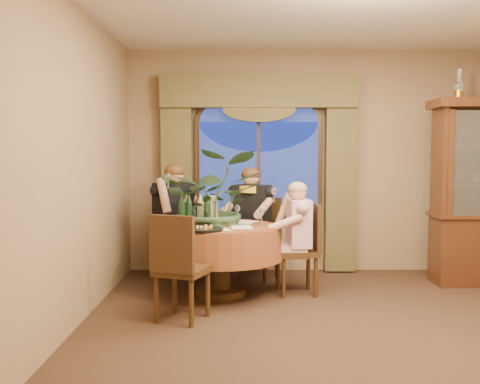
{
  "coord_description": "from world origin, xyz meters",
  "views": [
    {
      "loc": [
        -0.85,
        -4.33,
        1.49
      ],
      "look_at": [
        -0.84,
        1.23,
        1.1
      ],
      "focal_mm": 40.0,
      "sensor_mm": 36.0,
      "label": 1
    }
  ],
  "objects_px": {
    "person_back": "(174,223)",
    "olive_bowl": "(224,224)",
    "chair_right": "(296,249)",
    "wine_bottle_1": "(186,209)",
    "centerpiece_plant": "(213,162)",
    "person_scarf": "(251,223)",
    "wine_bottle_2": "(189,210)",
    "chair_back": "(179,240)",
    "wine_bottle_4": "(207,210)",
    "person_pink": "(299,238)",
    "oil_lamp_left": "(459,84)",
    "wine_bottle_3": "(182,210)",
    "chair_back_right": "(258,239)",
    "chair_front_left": "(182,267)",
    "wine_bottle_0": "(199,208)",
    "wine_bottle_5": "(200,209)",
    "dining_table": "(221,261)",
    "stoneware_vase": "(211,209)"
  },
  "relations": [
    {
      "from": "person_back",
      "to": "olive_bowl",
      "type": "distance_m",
      "value": 0.88
    },
    {
      "from": "chair_right",
      "to": "wine_bottle_1",
      "type": "height_order",
      "value": "wine_bottle_1"
    },
    {
      "from": "chair_right",
      "to": "centerpiece_plant",
      "type": "height_order",
      "value": "centerpiece_plant"
    },
    {
      "from": "centerpiece_plant",
      "to": "olive_bowl",
      "type": "relative_size",
      "value": 8.02
    },
    {
      "from": "person_scarf",
      "to": "wine_bottle_2",
      "type": "height_order",
      "value": "person_scarf"
    },
    {
      "from": "chair_back",
      "to": "centerpiece_plant",
      "type": "distance_m",
      "value": 1.19
    },
    {
      "from": "wine_bottle_4",
      "to": "olive_bowl",
      "type": "bearing_deg",
      "value": 0.12
    },
    {
      "from": "person_pink",
      "to": "wine_bottle_2",
      "type": "distance_m",
      "value": 1.2
    },
    {
      "from": "oil_lamp_left",
      "to": "wine_bottle_3",
      "type": "relative_size",
      "value": 1.03
    },
    {
      "from": "chair_right",
      "to": "chair_back",
      "type": "distance_m",
      "value": 1.48
    },
    {
      "from": "wine_bottle_2",
      "to": "chair_back_right",
      "type": "bearing_deg",
      "value": 48.15
    },
    {
      "from": "chair_right",
      "to": "chair_front_left",
      "type": "relative_size",
      "value": 1.0
    },
    {
      "from": "chair_back_right",
      "to": "olive_bowl",
      "type": "height_order",
      "value": "chair_back_right"
    },
    {
      "from": "person_scarf",
      "to": "wine_bottle_0",
      "type": "bearing_deg",
      "value": 68.82
    },
    {
      "from": "wine_bottle_1",
      "to": "wine_bottle_5",
      "type": "relative_size",
      "value": 1.0
    },
    {
      "from": "olive_bowl",
      "to": "wine_bottle_3",
      "type": "distance_m",
      "value": 0.45
    },
    {
      "from": "dining_table",
      "to": "wine_bottle_3",
      "type": "distance_m",
      "value": 0.68
    },
    {
      "from": "oil_lamp_left",
      "to": "person_scarf",
      "type": "xyz_separation_m",
      "value": [
        -2.33,
        0.25,
        -1.61
      ]
    },
    {
      "from": "oil_lamp_left",
      "to": "chair_back_right",
      "type": "distance_m",
      "value": 2.9
    },
    {
      "from": "chair_right",
      "to": "chair_front_left",
      "type": "distance_m",
      "value": 1.44
    },
    {
      "from": "chair_back_right",
      "to": "chair_back",
      "type": "distance_m",
      "value": 0.94
    },
    {
      "from": "stoneware_vase",
      "to": "wine_bottle_2",
      "type": "relative_size",
      "value": 0.93
    },
    {
      "from": "chair_right",
      "to": "dining_table",
      "type": "bearing_deg",
      "value": 90.0
    },
    {
      "from": "chair_back_right",
      "to": "person_back",
      "type": "relative_size",
      "value": 0.69
    },
    {
      "from": "oil_lamp_left",
      "to": "person_scarf",
      "type": "height_order",
      "value": "oil_lamp_left"
    },
    {
      "from": "chair_back",
      "to": "wine_bottle_4",
      "type": "relative_size",
      "value": 2.91
    },
    {
      "from": "person_pink",
      "to": "person_back",
      "type": "bearing_deg",
      "value": 64.31
    },
    {
      "from": "dining_table",
      "to": "chair_back",
      "type": "relative_size",
      "value": 1.36
    },
    {
      "from": "centerpiece_plant",
      "to": "wine_bottle_5",
      "type": "height_order",
      "value": "centerpiece_plant"
    },
    {
      "from": "wine_bottle_2",
      "to": "wine_bottle_4",
      "type": "height_order",
      "value": "same"
    },
    {
      "from": "chair_back",
      "to": "chair_front_left",
      "type": "bearing_deg",
      "value": 62.16
    },
    {
      "from": "stoneware_vase",
      "to": "dining_table",
      "type": "bearing_deg",
      "value": -50.83
    },
    {
      "from": "chair_right",
      "to": "oil_lamp_left",
      "type": "bearing_deg",
      "value": -82.57
    },
    {
      "from": "person_scarf",
      "to": "oil_lamp_left",
      "type": "bearing_deg",
      "value": -162.33
    },
    {
      "from": "chair_right",
      "to": "person_pink",
      "type": "bearing_deg",
      "value": -138.14
    },
    {
      "from": "wine_bottle_3",
      "to": "wine_bottle_4",
      "type": "xyz_separation_m",
      "value": [
        0.26,
        0.03,
        0.0
      ]
    },
    {
      "from": "chair_back_right",
      "to": "olive_bowl",
      "type": "relative_size",
      "value": 6.52
    },
    {
      "from": "person_pink",
      "to": "person_back",
      "type": "height_order",
      "value": "person_back"
    },
    {
      "from": "dining_table",
      "to": "wine_bottle_5",
      "type": "bearing_deg",
      "value": 162.6
    },
    {
      "from": "chair_back_right",
      "to": "stoneware_vase",
      "type": "bearing_deg",
      "value": 79.38
    },
    {
      "from": "chair_right",
      "to": "wine_bottle_0",
      "type": "distance_m",
      "value": 1.14
    },
    {
      "from": "dining_table",
      "to": "wine_bottle_2",
      "type": "height_order",
      "value": "wine_bottle_2"
    },
    {
      "from": "chair_right",
      "to": "person_pink",
      "type": "distance_m",
      "value": 0.13
    },
    {
      "from": "chair_front_left",
      "to": "stoneware_vase",
      "type": "height_order",
      "value": "stoneware_vase"
    },
    {
      "from": "dining_table",
      "to": "wine_bottle_1",
      "type": "distance_m",
      "value": 0.66
    },
    {
      "from": "dining_table",
      "to": "wine_bottle_4",
      "type": "relative_size",
      "value": 3.95
    },
    {
      "from": "chair_back",
      "to": "wine_bottle_3",
      "type": "relative_size",
      "value": 2.91
    },
    {
      "from": "person_back",
      "to": "olive_bowl",
      "type": "height_order",
      "value": "person_back"
    },
    {
      "from": "centerpiece_plant",
      "to": "dining_table",
      "type": "bearing_deg",
      "value": -56.36
    },
    {
      "from": "oil_lamp_left",
      "to": "person_pink",
      "type": "bearing_deg",
      "value": -166.04
    }
  ]
}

